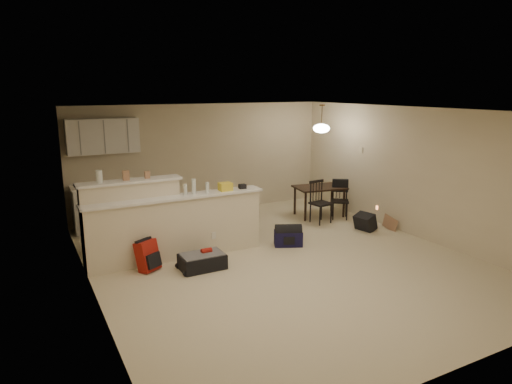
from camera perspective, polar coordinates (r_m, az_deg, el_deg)
room at (r=7.46m, az=3.20°, el=0.51°), size 7.00×7.02×2.50m
breakfast_bar at (r=7.82m, az=-11.81°, el=-4.02°), size 3.08×0.58×1.39m
upper_cabinets at (r=9.73m, az=-18.60°, el=6.65°), size 1.40×0.34×0.70m
kitchen_counter at (r=9.88m, az=-16.73°, el=-1.69°), size 1.80×0.60×0.90m
thermostat at (r=10.40m, az=12.99°, el=5.13°), size 0.02×0.12×0.12m
jar at (r=7.56m, az=-19.02°, el=1.84°), size 0.10×0.10×0.20m
cereal_box at (r=7.64m, az=-15.94°, el=2.01°), size 0.10×0.07×0.16m
small_box at (r=7.72m, az=-13.44°, el=2.11°), size 0.08×0.06×0.12m
bottle_a at (r=7.76m, az=-7.78°, el=0.68°), size 0.07×0.07×0.26m
bottle_b at (r=7.86m, az=-6.10°, el=0.57°), size 0.06×0.06×0.18m
bag_lump at (r=7.99m, az=-3.85°, el=0.68°), size 0.22×0.18×0.14m
pouch at (r=8.13m, az=-1.72°, el=0.70°), size 0.12×0.10×0.08m
extra_item_x at (r=7.72m, az=-8.81°, el=0.28°), size 0.06×0.06×0.18m
dining_table at (r=10.36m, az=7.94°, el=0.24°), size 1.19×0.89×0.68m
pendant_lamp at (r=10.15m, az=8.18°, el=7.93°), size 0.36×0.36×0.62m
dining_chair_near at (r=9.86m, az=8.13°, el=-1.27°), size 0.44×0.43×0.91m
dining_chair_far at (r=10.26m, az=10.46°, el=-0.99°), size 0.50×0.50×0.84m
suitcase at (r=7.47m, az=-6.73°, el=-8.63°), size 0.70×0.46×0.24m
red_backpack at (r=7.51m, az=-13.41°, el=-7.76°), size 0.38×0.34×0.49m
navy_duffel at (r=8.47m, az=4.05°, el=-5.79°), size 0.58×0.47×0.28m
black_daypack at (r=9.58m, az=13.49°, el=-3.70°), size 0.34×0.43×0.33m
cardboard_sheet at (r=9.76m, az=16.41°, el=-3.76°), size 0.03×0.36×0.28m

